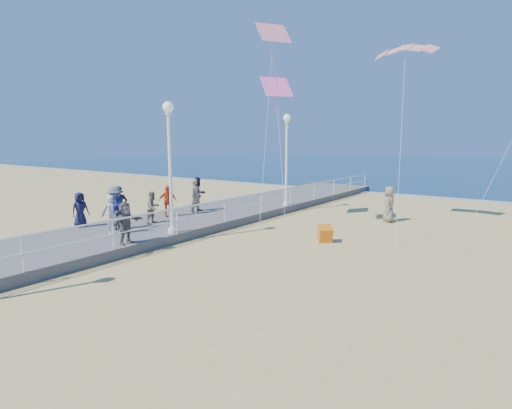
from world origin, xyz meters
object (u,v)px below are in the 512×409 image
Objects in this scene: spectator_0 at (120,208)px; spectator_6 at (196,196)px; beach_walker_c at (389,204)px; spectator_7 at (198,194)px; lamp_post_far at (287,150)px; spectator_3 at (167,201)px; spectator_2 at (116,208)px; woman_holding_toddler at (112,215)px; lamp_post_mid at (170,154)px; toddler_held at (117,204)px; spectator_1 at (153,207)px; box_kite at (325,235)px; spectator_5 at (126,223)px; spectator_4 at (80,210)px.

spectator_0 reaches higher than spectator_6.
spectator_6 is at bearing -65.18° from beach_walker_c.
spectator_7 is (-0.44, 5.27, -0.02)m from spectator_0.
spectator_0 is 1.03× the size of spectator_6.
spectator_7 is 10.07m from beach_walker_c.
lamp_post_far is 3.38× the size of spectator_3.
spectator_0 is 1.00× the size of spectator_2.
lamp_post_far reaches higher than woman_holding_toddler.
lamp_post_mid is 3.42m from woman_holding_toddler.
toddler_held is 2.39m from spectator_1.
lamp_post_mid reaches higher than spectator_2.
lamp_post_mid is 1.00× the size of lamp_post_far.
woman_holding_toddler is 4.11m from spectator_3.
spectator_7 reaches higher than spectator_6.
beach_walker_c reaches higher than box_kite.
toddler_held is 0.42× the size of spectator_6.
spectator_2 reaches higher than spectator_6.
spectator_1 is 3.75m from spectator_5.
spectator_3 is at bearing 155.25° from spectator_6.
spectator_2 reaches higher than spectator_1.
spectator_2 is at bearing -167.95° from spectator_7.
spectator_2 is 1.03× the size of spectator_6.
lamp_post_far is 2.81× the size of spectator_0.
spectator_5 is at bearing -129.73° from toddler_held.
toddler_held is at bearing -176.51° from spectator_6.
toddler_held is 13.30m from beach_walker_c.
beach_walker_c is at bearing -11.57° from spectator_0.
spectator_2 is 4.87m from spectator_6.
lamp_post_mid is 4.52m from spectator_3.
lamp_post_far is at bearing 10.30° from spectator_2.
spectator_3 is 1.57m from spectator_6.
spectator_1 is at bearing 179.06° from spectator_6.
spectator_6 is (-2.39, -5.14, -2.34)m from lamp_post_far.
spectator_0 reaches higher than woman_holding_toddler.
spectator_0 reaches higher than beach_walker_c.
spectator_0 is at bearing 14.28° from spectator_2.
toddler_held is at bearing 177.50° from box_kite.
spectator_2 is at bearing -135.75° from spectator_3.
lamp_post_mid is 3.45m from spectator_2.
lamp_post_far is 3.31× the size of woman_holding_toddler.
spectator_0 is at bearing 171.92° from box_kite.
woman_holding_toddler reaches higher than spectator_5.
toddler_held is at bearing -58.18° from woman_holding_toddler.
woman_holding_toddler is at bearing -86.23° from spectator_4.
spectator_6 is (-0.59, 5.42, 0.11)m from woman_holding_toddler.
spectator_4 reaches higher than spectator_1.
spectator_3 is 0.84× the size of beach_walker_c.
spectator_3 is at bearing 149.80° from box_kite.
spectator_1 is 3.61m from spectator_7.
spectator_4 is at bearing 76.63° from woman_holding_toddler.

